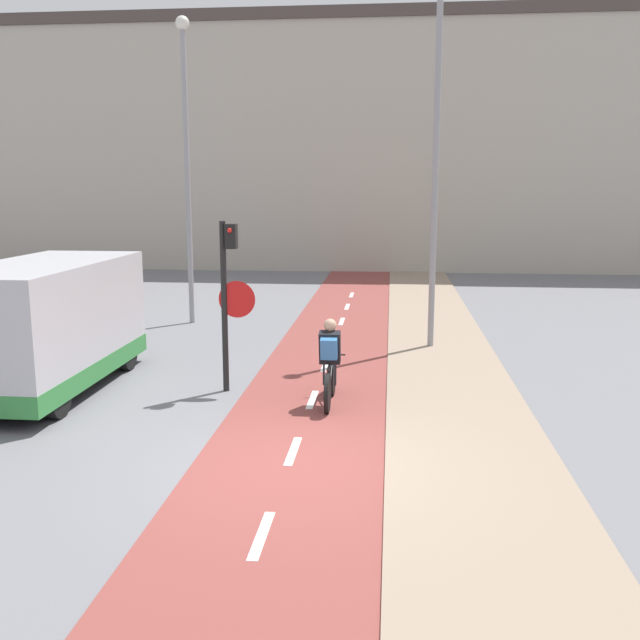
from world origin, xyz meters
TOP-DOWN VIEW (x-y plane):
  - ground_plane at (0.00, 0.00)m, footprint 120.00×120.00m
  - bike_lane at (0.00, 0.01)m, footprint 2.61×60.00m
  - sidewalk_strip at (2.50, 0.00)m, footprint 2.40×60.00m
  - building_row_background at (0.00, 25.03)m, footprint 60.00×5.20m
  - traffic_light_pole at (-1.57, 3.48)m, footprint 0.67×0.25m
  - street_lamp_far at (-4.14, 10.02)m, footprint 0.36×0.36m
  - street_lamp_sidewalk at (2.29, 7.49)m, footprint 0.36×0.36m
  - cyclist_near at (0.33, 2.80)m, footprint 0.46×1.71m
  - van at (-4.95, 3.22)m, footprint 2.07×4.83m

SIDE VIEW (x-z plane):
  - ground_plane at x=0.00m, z-range 0.00..0.00m
  - bike_lane at x=0.00m, z-range 0.00..0.02m
  - sidewalk_strip at x=2.50m, z-range 0.00..0.05m
  - cyclist_near at x=0.33m, z-range -0.04..1.47m
  - van at x=-4.95m, z-range -0.02..2.36m
  - traffic_light_pole at x=-1.57m, z-range 0.37..3.50m
  - street_lamp_far at x=-4.14m, z-range 0.79..8.86m
  - street_lamp_sidewalk at x=2.29m, z-range 0.79..8.94m
  - building_row_background at x=0.00m, z-range 0.01..11.21m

